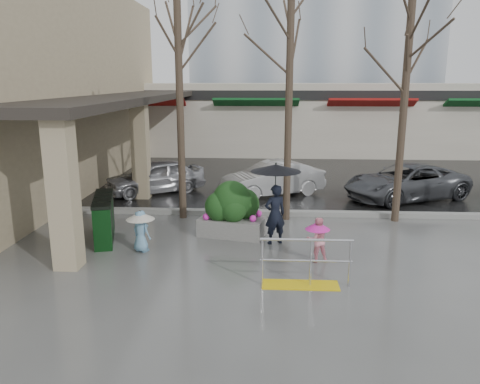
# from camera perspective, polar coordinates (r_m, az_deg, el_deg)

# --- Properties ---
(ground) EXTENTS (120.00, 120.00, 0.00)m
(ground) POSITION_cam_1_polar(r_m,az_deg,el_deg) (11.11, 0.13, -8.56)
(ground) COLOR #51514F
(ground) RESTS_ON ground
(street_asphalt) EXTENTS (120.00, 36.00, 0.01)m
(street_asphalt) POSITION_cam_1_polar(r_m,az_deg,el_deg) (32.55, 2.20, 6.10)
(street_asphalt) COLOR black
(street_asphalt) RESTS_ON ground
(curb) EXTENTS (120.00, 0.30, 0.15)m
(curb) POSITION_cam_1_polar(r_m,az_deg,el_deg) (14.87, 0.95, -2.51)
(curb) COLOR gray
(curb) RESTS_ON ground
(near_building) EXTENTS (6.00, 18.00, 8.00)m
(near_building) POSITION_cam_1_polar(r_m,az_deg,el_deg) (20.62, -24.96, 11.78)
(near_building) COLOR tan
(near_building) RESTS_ON ground
(canopy_slab) EXTENTS (2.80, 18.00, 0.25)m
(canopy_slab) POSITION_cam_1_polar(r_m,az_deg,el_deg) (19.06, -13.39, 11.48)
(canopy_slab) COLOR #2D2823
(canopy_slab) RESTS_ON pillar_front
(pillar_front) EXTENTS (0.55, 0.55, 3.50)m
(pillar_front) POSITION_cam_1_polar(r_m,az_deg,el_deg) (11.01, -20.72, -0.09)
(pillar_front) COLOR tan
(pillar_front) RESTS_ON ground
(pillar_back) EXTENTS (0.55, 0.55, 3.50)m
(pillar_back) POSITION_cam_1_polar(r_m,az_deg,el_deg) (17.05, -12.02, 5.02)
(pillar_back) COLOR tan
(pillar_back) RESTS_ON ground
(storefront_row) EXTENTS (34.00, 6.74, 4.00)m
(storefront_row) POSITION_cam_1_polar(r_m,az_deg,el_deg) (28.37, 6.19, 9.03)
(storefront_row) COLOR beige
(storefront_row) RESTS_ON ground
(handrail) EXTENTS (1.90, 0.50, 1.03)m
(handrail) POSITION_cam_1_polar(r_m,az_deg,el_deg) (9.87, 7.77, -9.23)
(handrail) COLOR yellow
(handrail) RESTS_ON ground
(tree_west) EXTENTS (3.20, 3.20, 6.80)m
(tree_west) POSITION_cam_1_polar(r_m,az_deg,el_deg) (14.14, -7.53, 17.08)
(tree_west) COLOR #382B21
(tree_west) RESTS_ON ground
(tree_midwest) EXTENTS (3.20, 3.20, 7.00)m
(tree_midwest) POSITION_cam_1_polar(r_m,az_deg,el_deg) (13.94, 6.15, 17.78)
(tree_midwest) COLOR #382B21
(tree_midwest) RESTS_ON ground
(tree_mideast) EXTENTS (3.20, 3.20, 6.50)m
(tree_mideast) POSITION_cam_1_polar(r_m,az_deg,el_deg) (14.45, 19.79, 15.46)
(tree_mideast) COLOR #382B21
(tree_mideast) RESTS_ON ground
(woman) EXTENTS (1.30, 1.30, 2.15)m
(woman) POSITION_cam_1_polar(r_m,az_deg,el_deg) (11.98, 4.33, -0.10)
(woman) COLOR black
(woman) RESTS_ON ground
(child_pink) EXTENTS (0.60, 0.59, 1.07)m
(child_pink) POSITION_cam_1_polar(r_m,az_deg,el_deg) (11.13, 9.41, -5.37)
(child_pink) COLOR pink
(child_pink) RESTS_ON ground
(child_blue) EXTENTS (0.71, 0.71, 1.06)m
(child_blue) POSITION_cam_1_polar(r_m,az_deg,el_deg) (11.84, -12.01, -4.07)
(child_blue) COLOR #6EA1C4
(child_blue) RESTS_ON ground
(planter) EXTENTS (1.91, 1.25, 1.53)m
(planter) POSITION_cam_1_polar(r_m,az_deg,el_deg) (12.76, -0.96, -2.15)
(planter) COLOR slate
(planter) RESTS_ON ground
(news_boxes) EXTENTS (1.03, 2.12, 1.16)m
(news_boxes) POSITION_cam_1_polar(r_m,az_deg,el_deg) (13.03, -16.23, -3.06)
(news_boxes) COLOR #0B3411
(news_boxes) RESTS_ON ground
(car_a) EXTENTS (3.92, 3.22, 1.26)m
(car_a) POSITION_cam_1_polar(r_m,az_deg,el_deg) (17.91, -10.29, 1.86)
(car_a) COLOR #A1A1A6
(car_a) RESTS_ON ground
(car_b) EXTENTS (4.01, 2.93, 1.26)m
(car_b) POSITION_cam_1_polar(r_m,az_deg,el_deg) (17.29, 4.00, 1.62)
(car_b) COLOR beige
(car_b) RESTS_ON ground
(car_c) EXTENTS (4.99, 3.77, 1.26)m
(car_c) POSITION_cam_1_polar(r_m,az_deg,el_deg) (17.72, 19.58, 1.16)
(car_c) COLOR #505357
(car_c) RESTS_ON ground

